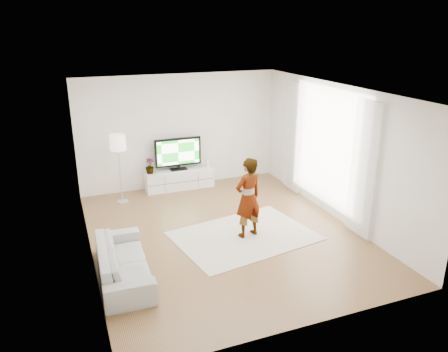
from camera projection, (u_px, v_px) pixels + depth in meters
name	position (u px, v px, depth m)	size (l,w,h in m)	color
floor	(224.00, 234.00, 8.61)	(6.00, 6.00, 0.00)	#966D43
ceiling	(224.00, 91.00, 7.68)	(6.00, 6.00, 0.00)	white
wall_left	(84.00, 183.00, 7.29)	(0.02, 6.00, 2.80)	white
wall_right	(336.00, 153.00, 9.00)	(0.02, 6.00, 2.80)	white
wall_back	(180.00, 131.00, 10.78)	(5.00, 0.02, 2.80)	white
wall_front	(309.00, 235.00, 5.51)	(5.00, 0.02, 2.80)	white
window	(328.00, 147.00, 9.24)	(0.01, 2.60, 2.50)	white
curtain_near	(363.00, 170.00, 8.10)	(0.04, 0.70, 2.60)	white
curtain_far	(293.00, 138.00, 10.39)	(0.04, 0.70, 2.60)	white
media_console	(179.00, 179.00, 10.92)	(1.70, 0.48, 0.48)	white
television	(178.00, 153.00, 10.72)	(1.16, 0.23, 0.81)	black
game_console	(207.00, 162.00, 11.06)	(0.07, 0.17, 0.22)	white
potted_plant	(150.00, 166.00, 10.53)	(0.21, 0.21, 0.38)	#3F7238
rug	(244.00, 236.00, 8.51)	(2.59, 1.87, 0.01)	beige
player	(248.00, 198.00, 8.26)	(0.58, 0.38, 1.58)	#334772
sofa	(123.00, 261.00, 7.05)	(1.97, 0.77, 0.57)	#A6A6A2
floor_lamp	(118.00, 146.00, 9.69)	(0.36, 0.36, 1.60)	silver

